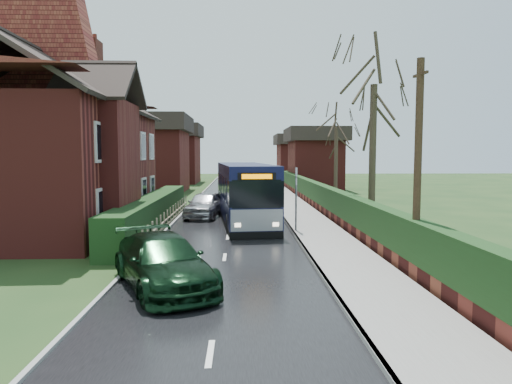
{
  "coord_description": "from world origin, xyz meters",
  "views": [
    {
      "loc": [
        0.57,
        -18.25,
        3.73
      ],
      "look_at": [
        1.38,
        5.06,
        1.8
      ],
      "focal_mm": 32.0,
      "sensor_mm": 36.0,
      "label": 1
    }
  ],
  "objects_px": {
    "bus": "(244,194)",
    "car_green": "(163,262)",
    "brick_house": "(52,141)",
    "car_silver": "(205,204)",
    "bus_stop_sign": "(296,190)",
    "telegraph_pole": "(418,169)"
  },
  "relations": [
    {
      "from": "bus",
      "to": "car_silver",
      "type": "distance_m",
      "value": 3.21
    },
    {
      "from": "car_silver",
      "to": "brick_house",
      "type": "bearing_deg",
      "value": -141.42
    },
    {
      "from": "bus",
      "to": "car_green",
      "type": "xyz_separation_m",
      "value": [
        -2.4,
        -12.24,
        -0.86
      ]
    },
    {
      "from": "car_silver",
      "to": "telegraph_pole",
      "type": "xyz_separation_m",
      "value": [
        7.3,
        -13.7,
        2.53
      ]
    },
    {
      "from": "bus_stop_sign",
      "to": "car_green",
      "type": "bearing_deg",
      "value": -116.16
    },
    {
      "from": "bus",
      "to": "car_green",
      "type": "height_order",
      "value": "bus"
    },
    {
      "from": "bus",
      "to": "brick_house",
      "type": "bearing_deg",
      "value": -174.43
    },
    {
      "from": "car_silver",
      "to": "car_green",
      "type": "distance_m",
      "value": 14.33
    },
    {
      "from": "bus_stop_sign",
      "to": "telegraph_pole",
      "type": "relative_size",
      "value": 0.48
    },
    {
      "from": "bus",
      "to": "bus_stop_sign",
      "type": "height_order",
      "value": "bus"
    },
    {
      "from": "bus_stop_sign",
      "to": "brick_house",
      "type": "bearing_deg",
      "value": 174.5
    },
    {
      "from": "brick_house",
      "to": "bus",
      "type": "relative_size",
      "value": 1.36
    },
    {
      "from": "bus",
      "to": "car_silver",
      "type": "xyz_separation_m",
      "value": [
        -2.3,
        2.08,
        -0.82
      ]
    },
    {
      "from": "car_green",
      "to": "bus_stop_sign",
      "type": "distance_m",
      "value": 9.97
    },
    {
      "from": "car_silver",
      "to": "car_green",
      "type": "height_order",
      "value": "car_silver"
    },
    {
      "from": "car_silver",
      "to": "telegraph_pole",
      "type": "distance_m",
      "value": 15.73
    },
    {
      "from": "brick_house",
      "to": "bus_stop_sign",
      "type": "distance_m",
      "value": 12.28
    },
    {
      "from": "brick_house",
      "to": "car_silver",
      "type": "height_order",
      "value": "brick_house"
    },
    {
      "from": "brick_house",
      "to": "telegraph_pole",
      "type": "distance_m",
      "value": 17.55
    },
    {
      "from": "brick_house",
      "to": "bus",
      "type": "bearing_deg",
      "value": 10.92
    },
    {
      "from": "bus_stop_sign",
      "to": "car_silver",
      "type": "bearing_deg",
      "value": 132.48
    },
    {
      "from": "brick_house",
      "to": "bus",
      "type": "height_order",
      "value": "brick_house"
    }
  ]
}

